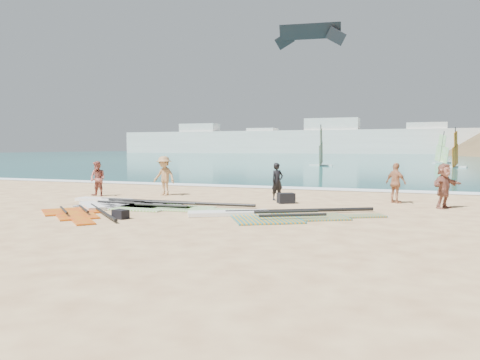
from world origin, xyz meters
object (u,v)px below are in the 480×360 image
(beachgoer_back, at_px, (396,183))
(beachgoer_left, at_px, (98,179))
(rig_orange, at_px, (270,215))
(rig_grey, at_px, (121,203))
(gear_bag_far, at_px, (121,214))
(rig_red, at_px, (84,210))
(beachgoer_mid, at_px, (164,176))
(rig_green, at_px, (159,205))
(beachgoer_right, at_px, (444,186))
(gear_bag_near, at_px, (286,198))
(person_wetsuit, at_px, (277,181))

(beachgoer_back, bearing_deg, beachgoer_left, 46.57)
(rig_orange, bearing_deg, beachgoer_back, 25.75)
(rig_grey, xyz_separation_m, beachgoer_back, (9.82, 3.95, 0.74))
(gear_bag_far, bearing_deg, beachgoer_back, 42.91)
(rig_red, height_order, beachgoer_left, beachgoer_left)
(beachgoer_back, bearing_deg, beachgoer_mid, 41.00)
(rig_green, xyz_separation_m, beachgoer_right, (9.71, 3.08, 0.75))
(rig_grey, bearing_deg, beachgoer_mid, 90.35)
(rig_orange, relative_size, rig_red, 1.41)
(beachgoer_back, xyz_separation_m, beachgoer_right, (1.65, -1.01, 0.02))
(gear_bag_far, bearing_deg, rig_grey, 124.88)
(beachgoer_right, bearing_deg, gear_bag_near, 130.66)
(rig_grey, distance_m, beachgoer_right, 11.86)
(rig_grey, relative_size, rig_green, 0.92)
(rig_green, distance_m, person_wetsuit, 4.98)
(gear_bag_near, distance_m, beachgoer_right, 5.67)
(rig_green, relative_size, rig_orange, 0.99)
(gear_bag_far, bearing_deg, rig_red, 157.69)
(rig_grey, height_order, rig_green, rig_green)
(person_wetsuit, bearing_deg, beachgoer_right, -57.33)
(rig_red, xyz_separation_m, gear_bag_far, (2.03, -0.83, 0.09))
(gear_bag_far, distance_m, beachgoer_back, 10.43)
(gear_bag_near, height_order, beachgoer_left, beachgoer_left)
(rig_orange, xyz_separation_m, beachgoer_mid, (-6.37, 4.56, 0.83))
(rig_grey, height_order, rig_orange, rig_orange)
(rig_orange, relative_size, person_wetsuit, 3.96)
(rig_green, xyz_separation_m, rig_orange, (4.55, -1.00, 0.00))
(rig_red, xyz_separation_m, beachgoer_back, (9.66, 6.26, 0.74))
(beachgoer_back, bearing_deg, beachgoer_right, -173.56)
(person_wetsuit, xyz_separation_m, beachgoer_back, (4.58, 0.60, 0.02))
(gear_bag_far, height_order, beachgoer_back, beachgoer_back)
(rig_red, bearing_deg, gear_bag_near, 82.09)
(beachgoer_left, bearing_deg, rig_red, -53.18)
(rig_red, relative_size, gear_bag_near, 6.93)
(person_wetsuit, bearing_deg, beachgoer_left, 135.75)
(beachgoer_left, bearing_deg, beachgoer_back, 13.04)
(gear_bag_near, height_order, beachgoer_mid, beachgoer_mid)
(rig_red, distance_m, gear_bag_near, 7.41)
(gear_bag_near, xyz_separation_m, gear_bag_far, (-3.67, -5.57, -0.06))
(rig_orange, relative_size, beachgoer_mid, 3.44)
(rig_grey, distance_m, rig_red, 2.31)
(rig_orange, height_order, beachgoer_right, beachgoer_right)
(gear_bag_near, bearing_deg, rig_grey, -157.50)
(rig_orange, bearing_deg, beachgoer_left, 130.63)
(gear_bag_near, relative_size, beachgoer_back, 0.40)
(beachgoer_mid, bearing_deg, gear_bag_near, 0.63)
(rig_green, bearing_deg, beachgoer_right, 14.51)
(beachgoer_mid, bearing_deg, person_wetsuit, 9.39)
(beachgoer_mid, xyz_separation_m, beachgoer_back, (9.87, 0.53, -0.10))
(beachgoer_back, height_order, beachgoer_right, beachgoer_right)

